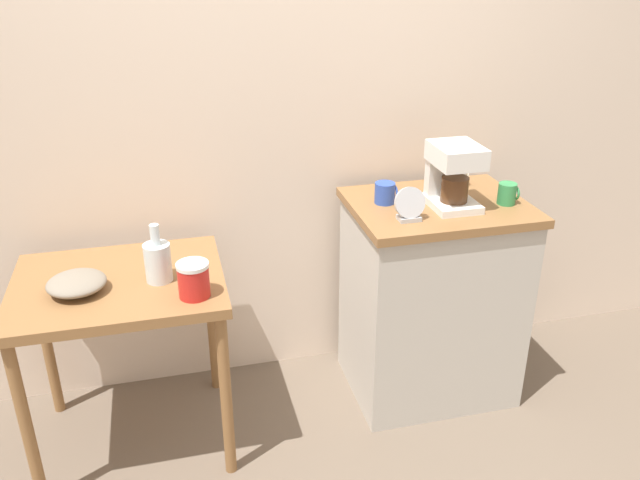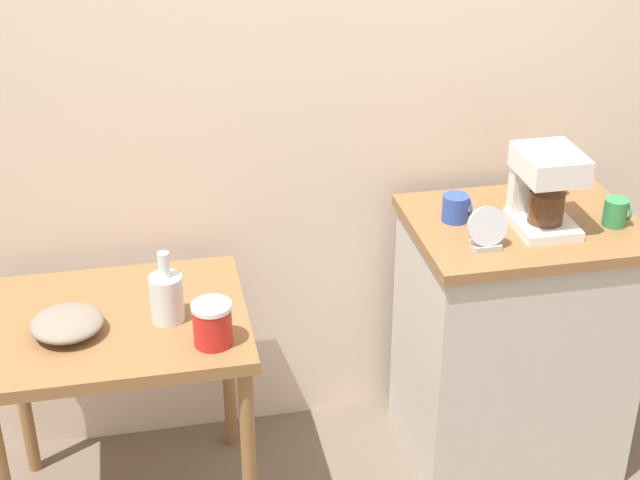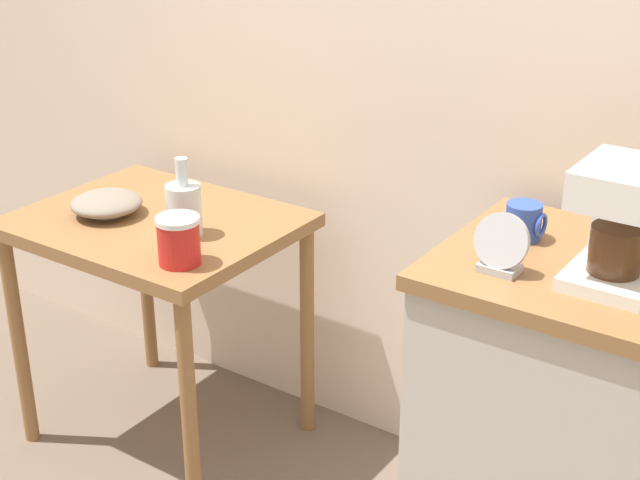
{
  "view_description": "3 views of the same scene",
  "coord_description": "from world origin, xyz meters",
  "px_view_note": "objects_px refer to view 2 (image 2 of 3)",
  "views": [
    {
      "loc": [
        -0.47,
        -2.3,
        1.9
      ],
      "look_at": [
        0.08,
        -0.07,
        0.84
      ],
      "focal_mm": 36.64,
      "sensor_mm": 36.0,
      "label": 1
    },
    {
      "loc": [
        -0.57,
        -2.5,
        2.27
      ],
      "look_at": [
        -0.07,
        -0.05,
        0.95
      ],
      "focal_mm": 53.52,
      "sensor_mm": 36.0,
      "label": 2
    },
    {
      "loc": [
        1.13,
        -1.84,
        1.78
      ],
      "look_at": [
        -0.12,
        -0.02,
        0.81
      ],
      "focal_mm": 52.25,
      "sensor_mm": 36.0,
      "label": 3
    }
  ],
  "objects_px": {
    "canister_enamel": "(212,324)",
    "table_clock": "(487,231)",
    "bowl_stoneware": "(67,323)",
    "coffee_maker": "(544,184)",
    "mug_small_cream": "(551,183)",
    "mug_tall_green": "(616,212)",
    "glass_carafe_vase": "(167,296)",
    "mug_blue": "(456,208)"
  },
  "relations": [
    {
      "from": "glass_carafe_vase",
      "to": "table_clock",
      "type": "xyz_separation_m",
      "value": [
        0.96,
        -0.05,
        0.14
      ]
    },
    {
      "from": "mug_tall_green",
      "to": "glass_carafe_vase",
      "type": "bearing_deg",
      "value": -179.18
    },
    {
      "from": "bowl_stoneware",
      "to": "canister_enamel",
      "type": "xyz_separation_m",
      "value": [
        0.41,
        -0.13,
        0.03
      ]
    },
    {
      "from": "mug_small_cream",
      "to": "mug_blue",
      "type": "distance_m",
      "value": 0.39
    },
    {
      "from": "bowl_stoneware",
      "to": "mug_small_cream",
      "type": "height_order",
      "value": "mug_small_cream"
    },
    {
      "from": "bowl_stoneware",
      "to": "coffee_maker",
      "type": "xyz_separation_m",
      "value": [
        1.46,
        0.08,
        0.27
      ]
    },
    {
      "from": "canister_enamel",
      "to": "table_clock",
      "type": "bearing_deg",
      "value": 7.19
    },
    {
      "from": "bowl_stoneware",
      "to": "coffee_maker",
      "type": "distance_m",
      "value": 1.49
    },
    {
      "from": "coffee_maker",
      "to": "mug_blue",
      "type": "bearing_deg",
      "value": 160.66
    },
    {
      "from": "glass_carafe_vase",
      "to": "mug_small_cream",
      "type": "height_order",
      "value": "mug_small_cream"
    },
    {
      "from": "bowl_stoneware",
      "to": "glass_carafe_vase",
      "type": "height_order",
      "value": "glass_carafe_vase"
    },
    {
      "from": "mug_small_cream",
      "to": "canister_enamel",
      "type": "bearing_deg",
      "value": -160.2
    },
    {
      "from": "coffee_maker",
      "to": "mug_blue",
      "type": "relative_size",
      "value": 2.87
    },
    {
      "from": "mug_small_cream",
      "to": "glass_carafe_vase",
      "type": "bearing_deg",
      "value": -168.08
    },
    {
      "from": "bowl_stoneware",
      "to": "mug_blue",
      "type": "bearing_deg",
      "value": 8.04
    },
    {
      "from": "coffee_maker",
      "to": "mug_tall_green",
      "type": "relative_size",
      "value": 2.96
    },
    {
      "from": "canister_enamel",
      "to": "table_clock",
      "type": "height_order",
      "value": "table_clock"
    },
    {
      "from": "coffee_maker",
      "to": "mug_small_cream",
      "type": "relative_size",
      "value": 2.78
    },
    {
      "from": "canister_enamel",
      "to": "mug_tall_green",
      "type": "xyz_separation_m",
      "value": [
        1.29,
        0.17,
        0.14
      ]
    },
    {
      "from": "bowl_stoneware",
      "to": "mug_small_cream",
      "type": "relative_size",
      "value": 2.24
    },
    {
      "from": "coffee_maker",
      "to": "mug_tall_green",
      "type": "xyz_separation_m",
      "value": [
        0.23,
        -0.04,
        -0.1
      ]
    },
    {
      "from": "canister_enamel",
      "to": "mug_blue",
      "type": "xyz_separation_m",
      "value": [
        0.81,
        0.3,
        0.14
      ]
    },
    {
      "from": "bowl_stoneware",
      "to": "coffee_maker",
      "type": "relative_size",
      "value": 0.8
    },
    {
      "from": "canister_enamel",
      "to": "mug_small_cream",
      "type": "bearing_deg",
      "value": 19.8
    },
    {
      "from": "mug_small_cream",
      "to": "mug_tall_green",
      "type": "distance_m",
      "value": 0.28
    },
    {
      "from": "bowl_stoneware",
      "to": "mug_tall_green",
      "type": "height_order",
      "value": "mug_tall_green"
    },
    {
      "from": "bowl_stoneware",
      "to": "canister_enamel",
      "type": "bearing_deg",
      "value": -17.87
    },
    {
      "from": "coffee_maker",
      "to": "mug_small_cream",
      "type": "xyz_separation_m",
      "value": [
        0.13,
        0.21,
        -0.1
      ]
    },
    {
      "from": "bowl_stoneware",
      "to": "table_clock",
      "type": "relative_size",
      "value": 1.57
    },
    {
      "from": "mug_small_cream",
      "to": "table_clock",
      "type": "bearing_deg",
      "value": -137.13
    },
    {
      "from": "table_clock",
      "to": "mug_blue",
      "type": "bearing_deg",
      "value": 98.48
    },
    {
      "from": "glass_carafe_vase",
      "to": "coffee_maker",
      "type": "relative_size",
      "value": 0.86
    },
    {
      "from": "canister_enamel",
      "to": "mug_small_cream",
      "type": "height_order",
      "value": "mug_small_cream"
    },
    {
      "from": "canister_enamel",
      "to": "mug_tall_green",
      "type": "relative_size",
      "value": 1.47
    },
    {
      "from": "mug_small_cream",
      "to": "mug_tall_green",
      "type": "xyz_separation_m",
      "value": [
        0.11,
        -0.25,
        0.0
      ]
    },
    {
      "from": "bowl_stoneware",
      "to": "mug_tall_green",
      "type": "xyz_separation_m",
      "value": [
        1.7,
        0.04,
        0.17
      ]
    },
    {
      "from": "mug_small_cream",
      "to": "mug_blue",
      "type": "relative_size",
      "value": 1.03
    },
    {
      "from": "glass_carafe_vase",
      "to": "coffee_maker",
      "type": "xyz_separation_m",
      "value": [
        1.18,
        0.06,
        0.22
      ]
    },
    {
      "from": "canister_enamel",
      "to": "coffee_maker",
      "type": "relative_size",
      "value": 0.5
    },
    {
      "from": "table_clock",
      "to": "mug_small_cream",
      "type": "bearing_deg",
      "value": 42.87
    },
    {
      "from": "mug_blue",
      "to": "mug_tall_green",
      "type": "relative_size",
      "value": 1.03
    },
    {
      "from": "canister_enamel",
      "to": "table_clock",
      "type": "distance_m",
      "value": 0.86
    }
  ]
}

